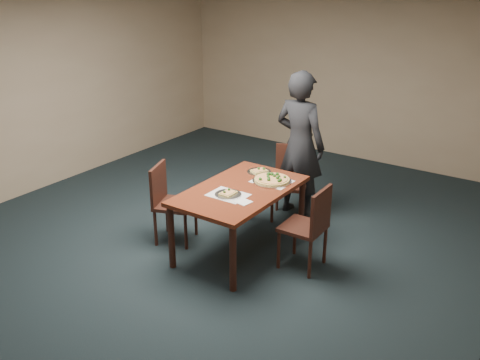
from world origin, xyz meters
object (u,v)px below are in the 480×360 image
Objects in this scene: chair_left at (168,199)px; chair_far at (291,177)px; pizza_pan at (272,179)px; slice_plate_far at (259,171)px; dining_table at (240,197)px; slice_plate_near at (228,194)px; diner at (300,145)px; chair_right at (310,224)px.

chair_far is at bearing -51.80° from chair_left.
slice_plate_far is (-0.27, 0.16, -0.01)m from pizza_pan.
slice_plate_far is at bearing 100.05° from dining_table.
chair_left reaches higher than slice_plate_near.
chair_left is 3.25× the size of slice_plate_near.
slice_plate_far is (-0.09, -0.59, 0.25)m from chair_far.
slice_plate_near is at bearing -107.32° from pizza_pan.
diner is 0.74m from slice_plate_far.
slice_plate_far is (-0.09, 0.74, -0.00)m from slice_plate_near.
slice_plate_near is at bearing -108.75° from chair_left.
dining_table is 1.65× the size of chair_left.
dining_table is 0.43m from pizza_pan.
dining_table is 1.65× the size of chair_right.
chair_right is at bearing -23.02° from pizza_pan.
chair_right is 3.25× the size of slice_plate_near.
chair_right is (0.80, -1.01, 0.00)m from chair_far.
chair_left is at bearing 63.74° from diner.
slice_plate_far reaches higher than dining_table.
slice_plate_far is (-0.14, -0.71, -0.16)m from diner.
slice_plate_near is (0.81, 0.03, 0.25)m from chair_left.
dining_table is at bearing -83.60° from chair_right.
diner is 1.46m from slice_plate_near.
slice_plate_near is at bearing -110.76° from chair_far.
chair_left is at bearing -141.71° from chair_far.
chair_right is 1.42m from diner.
chair_far is 1.58m from chair_left.
chair_left is at bearing -163.92° from dining_table.
pizza_pan is at bearing 64.85° from dining_table.
chair_far reaches higher than slice_plate_near.
pizza_pan is at bearing 102.68° from diner.
chair_left is 2.11× the size of pizza_pan.
diner is 6.56× the size of slice_plate_near.
slice_plate_near reaches higher than dining_table.
slice_plate_far is (0.73, 0.77, 0.25)m from chair_left.
chair_right reaches higher than dining_table.
chair_far is 0.42m from diner.
chair_far is at bearing -142.97° from chair_right.
chair_right is 3.25× the size of slice_plate_far.
slice_plate_near is (-0.00, -1.33, 0.25)m from chair_far.
chair_right is at bearing -98.65° from chair_left.
chair_far is at bearing 81.11° from slice_plate_far.
chair_left is at bearing -133.45° from slice_plate_far.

